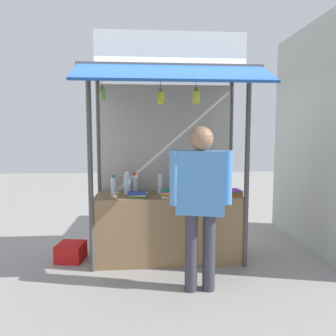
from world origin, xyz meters
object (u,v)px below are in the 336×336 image
vendor_person (201,193)px  magazine_stack_center (137,194)px  water_bottle_front_left (160,184)px  water_bottle_front_right (135,183)px  magazine_stack_back_right (232,192)px  magazine_stack_rear_center (215,195)px  water_bottle_mid_left (127,182)px  magazine_stack_far_right (168,194)px  plastic_crate (71,252)px  banana_bunch_inner_right (102,94)px  banana_bunch_rightmost (196,96)px  water_bottle_far_left (127,183)px  water_bottle_back_left (113,185)px  banana_bunch_inner_left (161,97)px  water_bottle_mid_right (200,183)px

vendor_person → magazine_stack_center: bearing=143.8°
water_bottle_front_left → water_bottle_front_right: bearing=153.4°
magazine_stack_back_right → magazine_stack_rear_center: (-0.27, -0.25, 0.01)m
water_bottle_mid_left → magazine_stack_far_right: 0.69m
water_bottle_front_right → plastic_crate: (-0.85, -0.23, -0.87)m
banana_bunch_inner_right → plastic_crate: 2.10m
magazine_stack_center → banana_bunch_rightmost: 1.43m
banana_bunch_rightmost → vendor_person: 1.14m
plastic_crate → banana_bunch_rightmost: bearing=-16.2°
magazine_stack_center → banana_bunch_inner_right: size_ratio=1.06×
water_bottle_far_left → water_bottle_back_left: bearing=-176.8°
banana_bunch_inner_right → vendor_person: bearing=-24.0°
water_bottle_mid_left → plastic_crate: (-0.73, -0.23, -0.89)m
magazine_stack_rear_center → vendor_person: size_ratio=0.18×
magazine_stack_center → banana_bunch_inner_left: 1.27m
magazine_stack_rear_center → banana_bunch_rightmost: size_ratio=1.04×
water_bottle_back_left → vendor_person: vendor_person is taller
banana_bunch_inner_left → vendor_person: size_ratio=0.18×
water_bottle_front_right → water_bottle_mid_left: bearing=179.9°
banana_bunch_rightmost → magazine_stack_rear_center: bearing=30.9°
magazine_stack_center → plastic_crate: magazine_stack_center is taller
banana_bunch_inner_left → magazine_stack_back_right: bearing=23.3°
water_bottle_far_left → water_bottle_back_left: water_bottle_far_left is taller
magazine_stack_far_right → water_bottle_back_left: bearing=161.7°
magazine_stack_back_right → banana_bunch_inner_right: 2.06m
banana_bunch_rightmost → plastic_crate: (-1.57, 0.46, -1.97)m
banana_bunch_rightmost → vendor_person: size_ratio=0.18×
plastic_crate → water_bottle_mid_left: bearing=17.9°
banana_bunch_rightmost → banana_bunch_inner_left: (-0.41, -0.00, -0.01)m
water_bottle_mid_right → magazine_stack_back_right: bearing=-23.3°
water_bottle_mid_left → magazine_stack_back_right: 1.43m
water_bottle_front_right → water_bottle_mid_left: water_bottle_mid_left is taller
water_bottle_front_left → banana_bunch_rightmost: (0.39, -0.52, 1.10)m
banana_bunch_inner_left → water_bottle_mid_left: bearing=122.3°
water_bottle_mid_right → banana_bunch_rightmost: 1.25m
water_bottle_front_left → magazine_stack_back_right: bearing=-6.5°
magazine_stack_far_right → banana_bunch_rightmost: size_ratio=0.84×
magazine_stack_rear_center → vendor_person: 0.72m
water_bottle_far_left → banana_bunch_rightmost: bearing=-31.8°
water_bottle_back_left → water_bottle_front_left: size_ratio=0.99×
water_bottle_front_right → magazine_stack_center: 0.34m
water_bottle_mid_right → magazine_stack_far_right: water_bottle_mid_right is taller
water_bottle_mid_left → magazine_stack_rear_center: water_bottle_mid_left is taller
banana_bunch_inner_left → vendor_person: 1.19m
magazine_stack_rear_center → plastic_crate: 2.03m
magazine_stack_back_right → magazine_stack_rear_center: bearing=-138.0°
water_bottle_mid_right → magazine_stack_back_right: size_ratio=0.83×
water_bottle_front_right → magazine_stack_rear_center: bearing=-27.5°
magazine_stack_center → vendor_person: bearing=-51.1°
water_bottle_back_left → banana_bunch_rightmost: bearing=-26.6°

